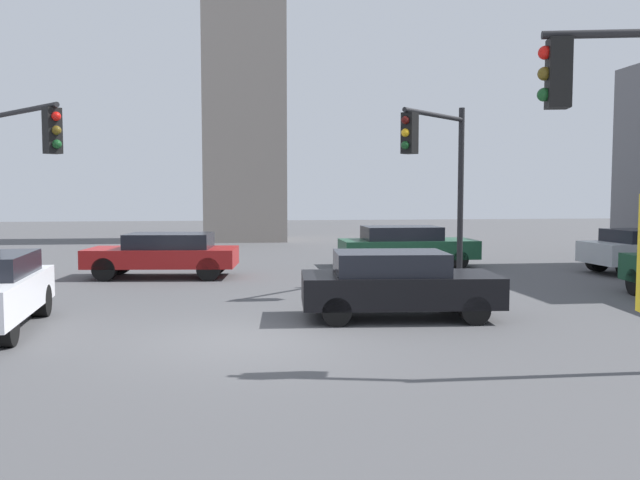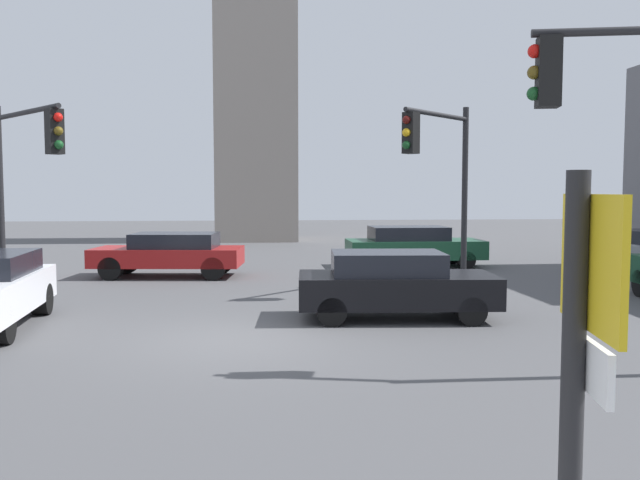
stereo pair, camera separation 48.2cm
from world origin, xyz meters
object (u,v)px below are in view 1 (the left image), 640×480
traffic_light_0 (22,158)px  car_2 (397,283)px  car_7 (406,245)px  car_1 (164,254)px  traffic_light_1 (436,160)px

traffic_light_0 → car_2: (8.28, -3.26, -2.68)m
car_7 → car_1: bearing=-165.9°
car_2 → car_7: car_7 is taller
traffic_light_0 → traffic_light_1: (10.19, 0.27, 0.03)m
traffic_light_0 → car_2: size_ratio=1.16×
traffic_light_0 → car_1: (2.85, 3.99, -2.68)m
traffic_light_1 → car_1: bearing=-70.2°
car_7 → traffic_light_0: bearing=-151.0°
traffic_light_1 → car_7: 6.35m
traffic_light_1 → car_2: traffic_light_1 is taller
car_1 → traffic_light_1: bearing=159.3°
traffic_light_1 → car_2: (-1.90, -3.52, -2.72)m
traffic_light_0 → car_1: size_ratio=1.03×
traffic_light_1 → car_7: traffic_light_1 is taller
traffic_light_1 → car_2: size_ratio=1.19×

